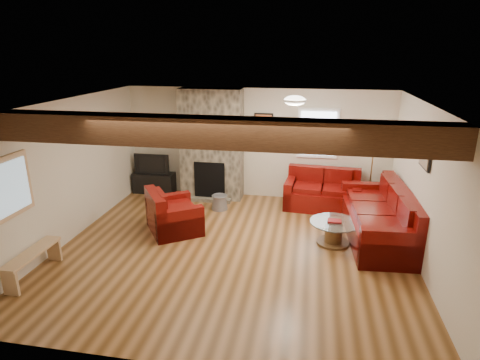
# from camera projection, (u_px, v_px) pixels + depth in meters

# --- Properties ---
(room) EXTENTS (8.00, 8.00, 8.00)m
(room) POSITION_uv_depth(u_px,v_px,m) (234.00, 181.00, 6.56)
(room) COLOR brown
(room) RESTS_ON ground
(floor) EXTENTS (6.00, 6.00, 0.00)m
(floor) POSITION_uv_depth(u_px,v_px,m) (234.00, 249.00, 6.95)
(floor) COLOR brown
(floor) RESTS_ON ground
(oak_beam) EXTENTS (6.00, 0.36, 0.38)m
(oak_beam) POSITION_uv_depth(u_px,v_px,m) (214.00, 132.00, 5.06)
(oak_beam) COLOR #361D10
(oak_beam) RESTS_ON room
(chimney_breast) EXTENTS (1.40, 0.67, 2.50)m
(chimney_breast) POSITION_uv_depth(u_px,v_px,m) (212.00, 146.00, 9.07)
(chimney_breast) COLOR #3C372E
(chimney_breast) RESTS_ON floor
(back_window) EXTENTS (0.90, 0.08, 1.10)m
(back_window) POSITION_uv_depth(u_px,v_px,m) (318.00, 133.00, 8.78)
(back_window) COLOR white
(back_window) RESTS_ON room
(hatch_window) EXTENTS (0.08, 1.00, 0.90)m
(hatch_window) POSITION_uv_depth(u_px,v_px,m) (5.00, 189.00, 5.60)
(hatch_window) COLOR tan
(hatch_window) RESTS_ON room
(ceiling_dome) EXTENTS (0.40, 0.40, 0.18)m
(ceiling_dome) POSITION_uv_depth(u_px,v_px,m) (295.00, 102.00, 6.88)
(ceiling_dome) COLOR white
(ceiling_dome) RESTS_ON room
(artwork_back) EXTENTS (0.42, 0.06, 0.52)m
(artwork_back) POSITION_uv_depth(u_px,v_px,m) (263.00, 125.00, 8.93)
(artwork_back) COLOR black
(artwork_back) RESTS_ON room
(artwork_right) EXTENTS (0.06, 0.55, 0.42)m
(artwork_right) POSITION_uv_depth(u_px,v_px,m) (425.00, 155.00, 6.19)
(artwork_right) COLOR black
(artwork_right) RESTS_ON room
(sofa_three) EXTENTS (1.18, 2.51, 0.94)m
(sofa_three) POSITION_uv_depth(u_px,v_px,m) (378.00, 214.00, 7.24)
(sofa_three) COLOR #470905
(sofa_three) RESTS_ON floor
(loveseat) EXTENTS (1.64, 1.03, 0.84)m
(loveseat) POSITION_uv_depth(u_px,v_px,m) (322.00, 190.00, 8.65)
(loveseat) COLOR #470905
(loveseat) RESTS_ON floor
(armchair_red) EXTENTS (1.29, 1.32, 0.81)m
(armchair_red) POSITION_uv_depth(u_px,v_px,m) (174.00, 211.00, 7.57)
(armchair_red) COLOR #470905
(armchair_red) RESTS_ON floor
(coffee_table) EXTENTS (0.86, 0.86, 0.45)m
(coffee_table) POSITION_uv_depth(u_px,v_px,m) (334.00, 233.00, 7.11)
(coffee_table) COLOR #442D16
(coffee_table) RESTS_ON floor
(tv_cabinet) EXTENTS (0.97, 0.39, 0.49)m
(tv_cabinet) POSITION_uv_depth(u_px,v_px,m) (154.00, 183.00, 9.66)
(tv_cabinet) COLOR black
(tv_cabinet) RESTS_ON floor
(television) EXTENTS (0.85, 0.11, 0.49)m
(television) POSITION_uv_depth(u_px,v_px,m) (153.00, 163.00, 9.50)
(television) COLOR black
(television) RESTS_ON tv_cabinet
(floor_lamp) EXTENTS (0.40, 0.40, 1.57)m
(floor_lamp) POSITION_uv_depth(u_px,v_px,m) (374.00, 147.00, 8.49)
(floor_lamp) COLOR #B08849
(floor_lamp) RESTS_ON floor
(pine_bench) EXTENTS (0.26, 1.09, 0.41)m
(pine_bench) POSITION_uv_depth(u_px,v_px,m) (34.00, 264.00, 6.08)
(pine_bench) COLOR tan
(pine_bench) RESTS_ON floor
(coal_bucket) EXTENTS (0.35, 0.35, 0.33)m
(coal_bucket) POSITION_uv_depth(u_px,v_px,m) (220.00, 202.00, 8.65)
(coal_bucket) COLOR gray
(coal_bucket) RESTS_ON floor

